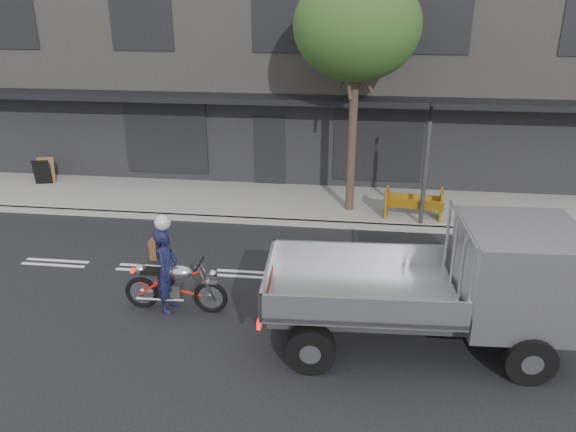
# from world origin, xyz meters

# --- Properties ---
(ground) EXTENTS (80.00, 80.00, 0.00)m
(ground) POSITION_xyz_m (0.00, 0.00, 0.00)
(ground) COLOR black
(ground) RESTS_ON ground
(sidewalk) EXTENTS (32.00, 3.20, 0.15)m
(sidewalk) POSITION_xyz_m (0.00, 4.70, 0.07)
(sidewalk) COLOR gray
(sidewalk) RESTS_ON ground
(kerb) EXTENTS (32.00, 0.20, 0.15)m
(kerb) POSITION_xyz_m (0.00, 3.10, 0.07)
(kerb) COLOR gray
(kerb) RESTS_ON ground
(building_main) EXTENTS (26.00, 10.00, 8.00)m
(building_main) POSITION_xyz_m (0.00, 11.30, 4.00)
(building_main) COLOR slate
(building_main) RESTS_ON ground
(street_tree) EXTENTS (3.40, 3.40, 6.74)m
(street_tree) POSITION_xyz_m (2.20, 4.20, 5.28)
(street_tree) COLOR #382B21
(street_tree) RESTS_ON ground
(traffic_light_pole) EXTENTS (0.12, 0.12, 3.50)m
(traffic_light_pole) POSITION_xyz_m (4.20, 3.35, 1.65)
(traffic_light_pole) COLOR #2D2D30
(traffic_light_pole) RESTS_ON ground
(motorcycle) EXTENTS (2.17, 0.63, 1.12)m
(motorcycle) POSITION_xyz_m (-1.20, -1.70, 0.57)
(motorcycle) COLOR black
(motorcycle) RESTS_ON ground
(rider) EXTENTS (0.43, 0.66, 1.79)m
(rider) POSITION_xyz_m (-1.35, -1.70, 0.90)
(rider) COLOR #141638
(rider) RESTS_ON ground
(flatbed_ute) EXTENTS (5.52, 2.48, 2.51)m
(flatbed_ute) POSITION_xyz_m (4.76, -2.25, 1.43)
(flatbed_ute) COLOR black
(flatbed_ute) RESTS_ON ground
(construction_barrier) EXTENTS (1.67, 0.83, 0.90)m
(construction_barrier) POSITION_xyz_m (4.01, 3.50, 0.60)
(construction_barrier) COLOR #F7A20D
(construction_barrier) RESTS_ON sidewalk
(sandwich_board) EXTENTS (0.61, 0.48, 0.85)m
(sandwich_board) POSITION_xyz_m (-7.99, 5.21, 0.57)
(sandwich_board) COLOR black
(sandwich_board) RESTS_ON sidewalk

